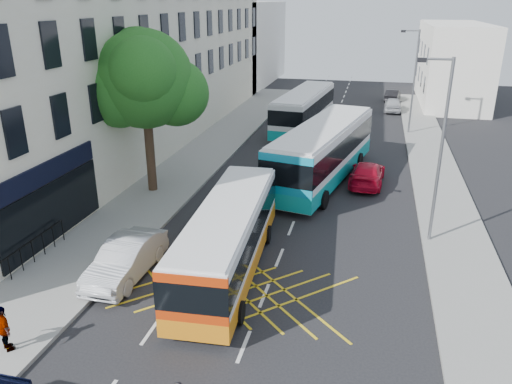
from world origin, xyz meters
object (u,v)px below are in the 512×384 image
Objects in this scene: parked_car_silver at (126,259)px; red_hatchback at (367,173)px; bus_mid at (323,152)px; distant_car_dark at (393,95)px; lamp_near at (440,143)px; pedestrian_far at (4,329)px; bus_far at (304,110)px; distant_car_silver at (393,104)px; street_tree at (144,80)px; lamp_far at (413,77)px; bus_near at (228,238)px; distant_car_grey at (316,105)px.

red_hatchback is (8.94, 12.98, -0.09)m from parked_car_silver.
bus_mid is 3.32× the size of distant_car_dark.
pedestrian_far is (-13.20, -11.01, -3.70)m from lamp_near.
lamp_near reaches higher than red_hatchback.
bus_far is 11.97m from distant_car_silver.
street_tree reaches higher than lamp_far.
lamp_near is at bearing -60.54° from bus_far.
pedestrian_far is at bearing -132.40° from bus_near.
street_tree is at bearing 63.65° from distant_car_silver.
bus_mid is (2.45, 11.65, 0.35)m from bus_near.
distant_car_dark is at bearing 76.38° from bus_near.
parked_car_silver is (-3.82, -1.30, -0.73)m from bus_near.
parked_car_silver is 1.13× the size of distant_car_silver.
red_hatchback is (-2.86, 7.11, -3.95)m from lamp_near.
lamp_near is 8.62m from red_hatchback.
red_hatchback is 0.91× the size of distant_car_grey.
street_tree is 2.18× the size of distant_car_silver.
distant_car_silver is at bearing 89.76° from bus_mid.
distant_car_grey is (0.14, 7.19, -1.00)m from bus_far.
bus_near is (-7.97, -4.57, -3.13)m from lamp_near.
street_tree is 1.74× the size of distant_car_grey.
parked_car_silver is (-11.80, -5.87, -3.86)m from lamp_near.
bus_mid is at bearing 127.93° from lamp_near.
bus_near is 2.66× the size of distant_car_dark.
distant_car_dark is (-0.93, 14.22, -3.99)m from lamp_far.
lamp_near is at bearing 27.60° from parked_car_silver.
red_hatchback is at bearing 86.72° from distant_car_silver.
lamp_far is at bearing 9.64° from bus_far.
street_tree is at bearing -104.12° from distant_car_grey.
pedestrian_far reaches higher than distant_car_grey.
bus_mid is 3.14× the size of distant_car_silver.
bus_far is at bearing 83.62° from parked_car_silver.
distant_car_silver is (4.52, 21.69, -1.14)m from bus_mid.
bus_far is 7.26m from distant_car_grey.
bus_mid is 8.25× the size of pedestrian_far.
bus_mid is 14.43m from parked_car_silver.
distant_car_silver is at bearing -74.06° from pedestrian_far.
lamp_near is at bearing -107.18° from pedestrian_far.
distant_car_silver reaches higher than red_hatchback.
street_tree is 25.16m from distant_car_grey.
street_tree is 5.72× the size of pedestrian_far.
lamp_far is 33.90m from pedestrian_far.
bus_near is at bearing -150.17° from lamp_near.
distant_car_silver is at bearing 97.33° from distant_car_dark.
bus_far is 25.57m from parked_car_silver.
bus_near reaches higher than distant_car_grey.
bus_mid is at bearing 74.76° from bus_near.
pedestrian_far is (-4.89, -37.66, 0.22)m from distant_car_grey.
bus_far is 2.55× the size of red_hatchback.
bus_mid is at bearing -70.69° from bus_far.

